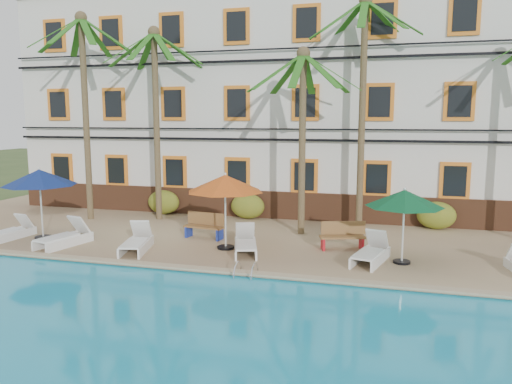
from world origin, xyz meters
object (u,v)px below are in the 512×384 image
(umbrella_red, at_px, (225,184))
(umbrella_green, at_px, (404,199))
(palm_c, at_px, (303,114))
(lounger_b, at_px, (65,237))
(lounger_c, at_px, (137,242))
(lounger_d, at_px, (245,244))
(bench_left, at_px, (205,225))
(lounger_e, at_px, (371,253))
(palm_d, at_px, (363,83))
(palm_b, at_px, (156,98))
(palm_a, at_px, (84,90))
(lounger_a, at_px, (12,231))
(umbrella_blue, at_px, (39,178))
(pool_ladder, at_px, (246,275))
(bench_right, at_px, (342,235))

(umbrella_red, height_order, umbrella_green, umbrella_red)
(palm_c, xyz_separation_m, lounger_b, (-7.54, -3.96, -4.19))
(lounger_c, bearing_deg, umbrella_red, 20.99)
(lounger_d, height_order, bench_left, bench_left)
(lounger_c, bearing_deg, palm_c, 39.21)
(lounger_e, bearing_deg, bench_left, 165.26)
(palm_d, bearing_deg, lounger_e, -81.74)
(umbrella_red, bearing_deg, lounger_d, -21.00)
(palm_b, relative_size, lounger_e, 3.89)
(umbrella_red, bearing_deg, lounger_b, -168.71)
(palm_c, height_order, lounger_c, palm_c)
(palm_a, height_order, umbrella_green, palm_a)
(palm_d, xyz_separation_m, lounger_a, (-12.13, -5.06, -5.42))
(umbrella_green, distance_m, lounger_a, 13.85)
(umbrella_green, bearing_deg, lounger_d, -178.65)
(palm_c, distance_m, umbrella_red, 4.20)
(palm_a, xyz_separation_m, umbrella_blue, (0.42, -3.62, -3.31))
(lounger_c, distance_m, pool_ladder, 4.49)
(lounger_a, xyz_separation_m, lounger_d, (8.81, 0.37, 0.03))
(lounger_d, xyz_separation_m, lounger_e, (4.01, -0.05, 0.01))
(lounger_c, bearing_deg, lounger_a, 175.83)
(umbrella_green, bearing_deg, lounger_b, -175.35)
(umbrella_blue, height_order, umbrella_red, umbrella_blue)
(umbrella_red, distance_m, lounger_b, 5.91)
(lounger_b, xyz_separation_m, bench_left, (4.27, 2.33, 0.16))
(umbrella_red, relative_size, lounger_c, 1.23)
(umbrella_blue, bearing_deg, bench_right, 7.60)
(lounger_a, bearing_deg, pool_ladder, -11.18)
(pool_ladder, bearing_deg, bench_right, 57.00)
(palm_c, height_order, lounger_e, palm_c)
(palm_c, relative_size, bench_left, 4.47)
(palm_a, height_order, palm_c, palm_a)
(lounger_d, relative_size, bench_right, 1.31)
(lounger_a, bearing_deg, bench_right, 8.07)
(palm_c, bearing_deg, lounger_b, -152.31)
(umbrella_blue, bearing_deg, palm_b, 60.41)
(palm_a, relative_size, lounger_e, 4.17)
(palm_b, bearing_deg, lounger_d, -39.30)
(palm_b, distance_m, lounger_d, 8.33)
(palm_d, relative_size, lounger_e, 4.30)
(bench_left, bearing_deg, palm_a, 162.19)
(umbrella_red, height_order, lounger_b, umbrella_red)
(lounger_c, bearing_deg, lounger_d, 12.03)
(umbrella_green, distance_m, bench_left, 7.23)
(palm_d, relative_size, umbrella_green, 3.86)
(lounger_e, xyz_separation_m, pool_ladder, (-3.32, -2.20, -0.30))
(umbrella_green, relative_size, bench_right, 1.48)
(bench_right, bearing_deg, palm_c, 132.87)
(lounger_b, distance_m, bench_right, 9.51)
(palm_c, bearing_deg, bench_right, -47.13)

